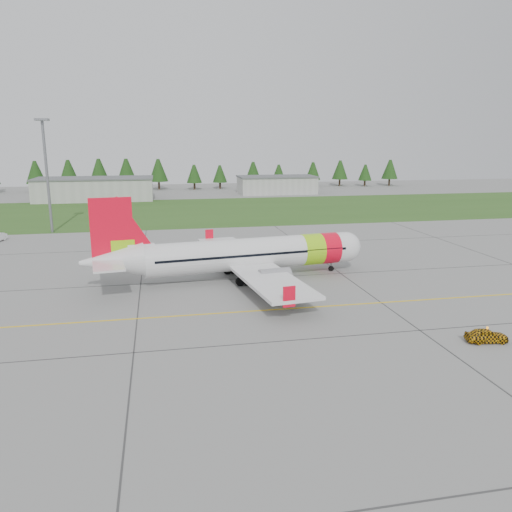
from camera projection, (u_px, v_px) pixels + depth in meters
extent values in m
plane|color=gray|center=(313.00, 339.00, 42.80)|extent=(320.00, 320.00, 0.00)
cylinder|color=silver|center=(251.00, 254.00, 60.99)|extent=(26.19, 7.23, 3.89)
sphere|color=silver|center=(346.00, 247.00, 65.02)|extent=(3.89, 3.89, 3.89)
cone|color=silver|center=(112.00, 261.00, 55.80)|extent=(7.42, 4.76, 3.89)
cube|color=black|center=(348.00, 244.00, 65.04)|extent=(1.92, 2.78, 0.56)
cylinder|color=#98DF10|center=(311.00, 249.00, 63.47)|extent=(3.09, 4.27, 3.97)
cylinder|color=red|center=(328.00, 248.00, 64.22)|extent=(2.69, 4.22, 3.97)
cube|color=silver|center=(247.00, 263.00, 61.09)|extent=(9.59, 32.32, 0.36)
cube|color=red|center=(209.00, 236.00, 75.27)|extent=(1.21, 0.33, 1.99)
cube|color=red|center=(289.00, 297.00, 46.03)|extent=(1.21, 0.33, 1.99)
cylinder|color=gray|center=(246.00, 257.00, 66.73)|extent=(3.83, 2.54, 2.09)
cylinder|color=gray|center=(275.00, 277.00, 56.62)|extent=(3.83, 2.54, 2.09)
cube|color=red|center=(112.00, 232.00, 55.11)|extent=(4.59, 0.95, 7.57)
cube|color=#98DF10|center=(123.00, 250.00, 55.94)|extent=(2.62, 0.75, 2.39)
cube|color=silver|center=(107.00, 259.00, 55.59)|extent=(4.66, 11.78, 0.22)
cylinder|color=slate|center=(331.00, 266.00, 64.94)|extent=(0.18, 0.18, 1.39)
cylinder|color=black|center=(331.00, 268.00, 65.03)|extent=(0.71, 0.36, 0.68)
cylinder|color=slate|center=(233.00, 266.00, 63.59)|extent=(0.22, 0.22, 1.89)
cylinder|color=black|center=(230.00, 270.00, 63.56)|extent=(1.09, 0.58, 1.04)
cylinder|color=slate|center=(247.00, 277.00, 58.44)|extent=(0.22, 0.22, 1.89)
cylinder|color=black|center=(243.00, 281.00, 58.41)|extent=(1.09, 0.58, 1.04)
imported|color=#E9A50C|center=(488.00, 323.00, 41.71)|extent=(1.37, 1.56, 3.48)
cube|color=#30561E|center=(211.00, 210.00, 121.17)|extent=(320.00, 50.00, 0.03)
cube|color=gold|center=(289.00, 309.00, 50.44)|extent=(120.00, 0.25, 0.02)
cube|color=#A8A8A3|center=(95.00, 190.00, 141.61)|extent=(32.00, 14.00, 6.00)
cube|color=#A8A8A3|center=(277.00, 185.00, 159.70)|extent=(24.00, 12.00, 5.20)
cylinder|color=slate|center=(47.00, 178.00, 89.95)|extent=(0.50, 0.50, 20.00)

